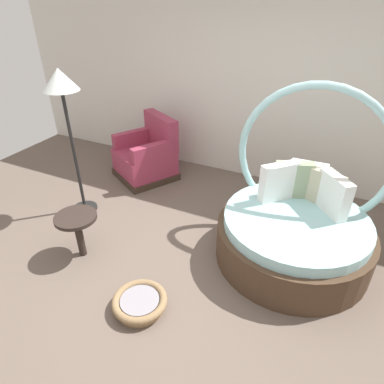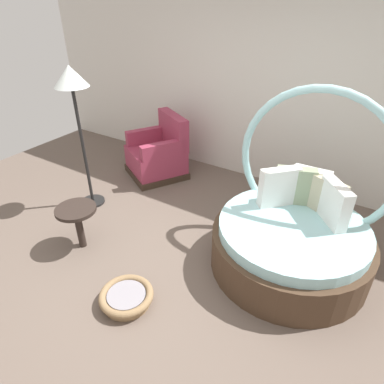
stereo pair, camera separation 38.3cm
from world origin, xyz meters
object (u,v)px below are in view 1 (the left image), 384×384
Objects in this scene: red_armchair at (148,157)px; pet_basket at (140,302)px; floor_lamp at (63,95)px; round_daybed at (296,225)px; side_table at (77,223)px.

red_armchair reaches higher than pet_basket.
round_daybed is at bearing 6.70° from floor_lamp.
round_daybed is 2.93m from floor_lamp.
round_daybed is at bearing 51.31° from pet_basket.
round_daybed is 3.55× the size of pet_basket.
side_table is at bearing -50.42° from floor_lamp.
side_table is (-0.99, 0.35, 0.35)m from pet_basket.
pet_basket is (-1.10, -1.38, -0.31)m from round_daybed.
red_armchair is at bearing 120.07° from pet_basket.
round_daybed is 1.66× the size of red_armchair.
red_armchair is (-2.40, 0.86, -0.05)m from round_daybed.
red_armchair is at bearing 160.33° from round_daybed.
side_table is (-2.09, -1.03, 0.04)m from round_daybed.
floor_lamp reaches higher than round_daybed.
floor_lamp is at bearing 145.92° from pet_basket.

